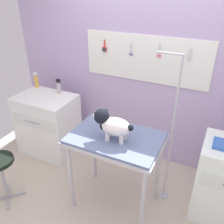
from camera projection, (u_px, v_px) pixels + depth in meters
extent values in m
cube|color=beige|center=(103.00, 218.00, 2.69)|extent=(4.40, 4.00, 0.04)
cube|color=#B5A1CC|center=(148.00, 81.00, 3.13)|extent=(4.00, 0.06, 2.30)
cube|color=white|center=(145.00, 59.00, 2.99)|extent=(1.60, 0.02, 0.57)
cylinder|color=gray|center=(105.00, 39.00, 3.10)|extent=(0.01, 0.02, 0.01)
cylinder|color=#CD3A35|center=(104.00, 44.00, 3.12)|extent=(0.02, 0.02, 0.09)
cube|color=#CD3A35|center=(105.00, 49.00, 3.15)|extent=(0.06, 0.02, 0.06)
cube|color=#333338|center=(104.00, 50.00, 3.14)|extent=(0.05, 0.01, 0.05)
cylinder|color=gray|center=(132.00, 43.00, 2.96)|extent=(0.01, 0.02, 0.01)
cube|color=silver|center=(131.00, 48.00, 2.99)|extent=(0.01, 0.00, 0.11)
cube|color=silver|center=(132.00, 49.00, 2.98)|extent=(0.01, 0.00, 0.11)
torus|color=#64309B|center=(130.00, 54.00, 3.03)|extent=(0.03, 0.01, 0.03)
torus|color=#64309B|center=(132.00, 55.00, 3.02)|extent=(0.03, 0.01, 0.03)
cylinder|color=gray|center=(160.00, 44.00, 2.81)|extent=(0.01, 0.02, 0.01)
cube|color=silver|center=(159.00, 50.00, 2.84)|extent=(0.01, 0.00, 0.11)
cube|color=silver|center=(160.00, 50.00, 2.84)|extent=(0.01, 0.00, 0.11)
torus|color=red|center=(158.00, 56.00, 2.88)|extent=(0.03, 0.01, 0.03)
torus|color=red|center=(160.00, 56.00, 2.87)|extent=(0.03, 0.01, 0.03)
cylinder|color=gray|center=(191.00, 48.00, 2.69)|extent=(0.01, 0.02, 0.01)
cube|color=silver|center=(190.00, 55.00, 2.72)|extent=(0.03, 0.01, 0.13)
cylinder|color=#B7B7BC|center=(71.00, 177.00, 2.63)|extent=(0.04, 0.04, 0.86)
cylinder|color=#B7B7BC|center=(143.00, 204.00, 2.31)|extent=(0.04, 0.04, 0.86)
cylinder|color=#B7B7BC|center=(94.00, 151.00, 3.02)|extent=(0.04, 0.04, 0.86)
cylinder|color=#B7B7BC|center=(158.00, 171.00, 2.71)|extent=(0.04, 0.04, 0.86)
cube|color=#B7B7BC|center=(116.00, 140.00, 2.45)|extent=(0.94, 0.62, 0.03)
cube|color=slate|center=(116.00, 138.00, 2.44)|extent=(0.91, 0.61, 0.03)
cylinder|color=#B7B7BC|center=(163.00, 195.00, 2.94)|extent=(0.11, 0.11, 0.01)
cylinder|color=#B7B7BC|center=(172.00, 136.00, 2.53)|extent=(0.02, 0.02, 1.73)
cylinder|color=#B7B7BC|center=(170.00, 53.00, 2.17)|extent=(0.24, 0.02, 0.02)
cylinder|color=white|center=(108.00, 136.00, 2.35)|extent=(0.04, 0.04, 0.10)
cylinder|color=white|center=(111.00, 131.00, 2.42)|extent=(0.04, 0.04, 0.10)
cylinder|color=white|center=(121.00, 139.00, 2.30)|extent=(0.04, 0.04, 0.10)
cylinder|color=white|center=(125.00, 134.00, 2.37)|extent=(0.04, 0.04, 0.10)
ellipsoid|color=white|center=(116.00, 127.00, 2.31)|extent=(0.31, 0.21, 0.17)
ellipsoid|color=black|center=(105.00, 125.00, 2.35)|extent=(0.11, 0.14, 0.09)
sphere|color=black|center=(102.00, 116.00, 2.32)|extent=(0.15, 0.15, 0.15)
ellipsoid|color=white|center=(96.00, 116.00, 2.35)|extent=(0.07, 0.06, 0.05)
sphere|color=black|center=(93.00, 116.00, 2.36)|extent=(0.02, 0.02, 0.02)
ellipsoid|color=black|center=(100.00, 119.00, 2.26)|extent=(0.05, 0.04, 0.08)
ellipsoid|color=black|center=(106.00, 113.00, 2.36)|extent=(0.05, 0.04, 0.08)
sphere|color=black|center=(130.00, 128.00, 2.26)|extent=(0.06, 0.06, 0.06)
cube|color=white|center=(48.00, 124.00, 3.54)|extent=(0.80, 0.56, 0.89)
cube|color=silver|center=(33.00, 122.00, 3.22)|extent=(0.70, 0.01, 0.18)
cylinder|color=#99999E|center=(32.00, 122.00, 3.21)|extent=(0.24, 0.02, 0.02)
cylinder|color=#9E9EA3|center=(4.00, 181.00, 2.79)|extent=(0.04, 0.04, 0.54)
cube|color=#9E9EA3|center=(17.00, 195.00, 2.94)|extent=(0.16, 0.16, 0.02)
cube|color=#9E9EA3|center=(9.00, 191.00, 3.00)|extent=(0.16, 0.16, 0.02)
cube|color=#9E9EA3|center=(0.00, 199.00, 2.89)|extent=(0.16, 0.16, 0.02)
cube|color=#9E9EA3|center=(8.00, 203.00, 2.83)|extent=(0.16, 0.16, 0.02)
cylinder|color=gold|center=(36.00, 82.00, 3.59)|extent=(0.06, 0.06, 0.16)
cylinder|color=gold|center=(36.00, 76.00, 3.55)|extent=(0.03, 0.03, 0.02)
cube|color=silver|center=(35.00, 74.00, 3.53)|extent=(0.05, 0.03, 0.04)
cylinder|color=#B9B3B3|center=(59.00, 88.00, 3.40)|extent=(0.06, 0.06, 0.14)
cylinder|color=#B9B3B3|center=(58.00, 83.00, 3.36)|extent=(0.03, 0.03, 0.02)
cube|color=black|center=(58.00, 81.00, 3.35)|extent=(0.05, 0.03, 0.04)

